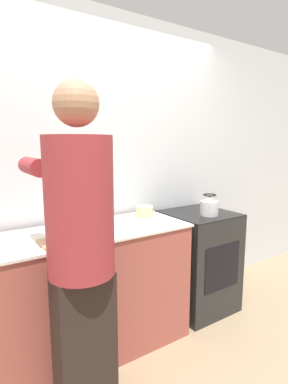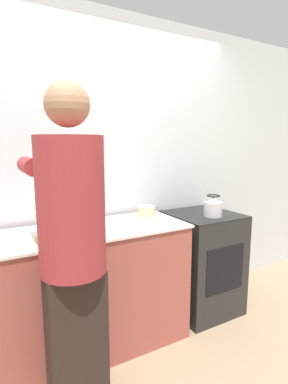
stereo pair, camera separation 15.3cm
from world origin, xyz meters
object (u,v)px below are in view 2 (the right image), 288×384
Objects in this scene: knife at (66,235)px; person at (72,245)px; oven at (202,262)px; kettle at (213,207)px; bowl_prep at (147,211)px; cutting_board at (66,238)px.

person is at bearing -77.13° from knife.
person is (-1.34, -0.50, 0.55)m from oven.
kettle is 1.25× the size of bowl_prep.
person is 9.88× the size of kettle.
oven is 2.58× the size of cutting_board.
kettle reaches higher than bowl_prep.
person is 12.37× the size of bowl_prep.
person is at bearing -99.38° from cutting_board.
knife is 1.27m from kettle.
kettle is (1.27, 0.01, 0.04)m from knife.
cutting_board is (-1.28, -0.16, 0.48)m from oven.
bowl_prep is at bearing 168.04° from oven.
cutting_board is (0.06, 0.34, -0.07)m from person.
person is 5.20× the size of cutting_board.
knife is at bearing 71.95° from cutting_board.
knife reaches higher than cutting_board.
person is 1.01m from bowl_prep.
bowl_prep is at bearing 156.75° from kettle.
person reaches higher than oven.
oven is 1.38m from cutting_board.
knife is 0.78m from bowl_prep.
person is 0.38m from knife.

